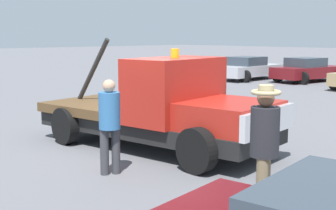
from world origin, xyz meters
TOP-DOWN VIEW (x-y plane):
  - ground_plane at (0.00, 0.00)m, footprint 160.00×160.00m
  - tow_truck at (0.35, 0.05)m, footprint 6.07×3.01m
  - person_near_truck at (4.21, -1.57)m, footprint 0.42×0.42m
  - person_at_hood at (1.04, -1.96)m, footprint 0.40×0.40m
  - parked_car_silver at (-8.88, 14.90)m, footprint 2.68×4.70m
  - parked_car_maroon at (-5.83, 16.31)m, footprint 2.76×4.51m
  - traffic_cone at (0.38, 4.70)m, footprint 0.40×0.40m

SIDE VIEW (x-z plane):
  - ground_plane at x=0.00m, z-range 0.00..0.00m
  - traffic_cone at x=0.38m, z-range -0.02..0.53m
  - parked_car_maroon at x=-5.83m, z-range -0.02..1.32m
  - parked_car_silver at x=-8.88m, z-range -0.02..1.32m
  - tow_truck at x=0.35m, z-range -0.35..2.17m
  - person_at_hood at x=1.04m, z-range 0.14..1.92m
  - person_near_truck at x=4.21m, z-range 0.17..2.07m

